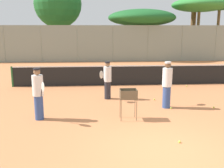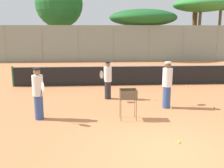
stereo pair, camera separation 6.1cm
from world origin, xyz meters
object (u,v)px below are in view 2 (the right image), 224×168
(player_yellow_shirt, at_px, (38,93))
(tennis_net, at_px, (127,75))
(parked_car, at_px, (142,50))
(player_white_outfit, at_px, (167,84))
(ball_cart, at_px, (128,97))
(player_red_cap, at_px, (108,80))

(player_yellow_shirt, bearing_deg, tennis_net, 116.69)
(parked_car, bearing_deg, tennis_net, -103.23)
(player_white_outfit, xyz_separation_m, player_yellow_shirt, (-4.60, -1.02, -0.02))
(player_white_outfit, height_order, parked_car, player_white_outfit)
(ball_cart, bearing_deg, player_yellow_shirt, 176.49)
(ball_cart, bearing_deg, parked_car, 78.50)
(parked_car, bearing_deg, player_red_cap, -104.89)
(player_yellow_shirt, bearing_deg, player_red_cap, 106.82)
(ball_cart, bearing_deg, tennis_net, 83.27)
(tennis_net, xyz_separation_m, player_yellow_shirt, (-3.59, -5.21, 0.34))
(player_red_cap, height_order, parked_car, player_red_cap)
(player_red_cap, distance_m, parked_car, 17.86)
(player_white_outfit, relative_size, ball_cart, 1.74)
(player_red_cap, bearing_deg, tennis_net, -171.49)
(player_white_outfit, bearing_deg, ball_cart, 148.04)
(player_red_cap, bearing_deg, player_yellow_shirt, -12.73)
(ball_cart, distance_m, parked_car, 20.31)
(player_red_cap, height_order, ball_cart, player_red_cap)
(tennis_net, distance_m, player_white_outfit, 4.33)
(player_yellow_shirt, bearing_deg, parked_car, 131.69)
(player_yellow_shirt, bearing_deg, player_white_outfit, 73.73)
(tennis_net, height_order, player_yellow_shirt, player_yellow_shirt)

